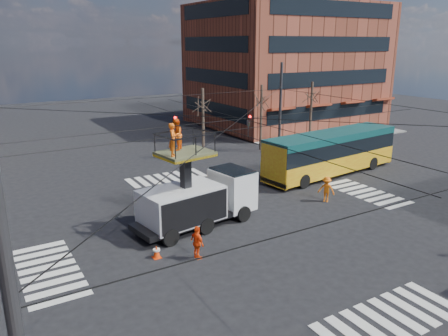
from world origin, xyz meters
TOP-DOWN VIEW (x-y plane):
  - ground at (0.00, 0.00)m, footprint 120.00×120.00m
  - sidewalk_ne at (21.00, 21.00)m, footprint 18.00×18.00m
  - crosswalks at (0.00, 0.00)m, footprint 22.40×22.40m
  - building_ne at (21.98, 23.98)m, footprint 20.06×16.06m
  - overhead_network at (-0.07, 0.40)m, footprint 24.24×24.24m
  - tree_a at (5.00, 13.50)m, footprint 2.00×2.00m
  - tree_b at (11.00, 13.50)m, footprint 2.00×2.00m
  - tree_c at (17.00, 13.50)m, footprint 2.00×2.00m
  - utility_truck at (-1.99, 1.07)m, footprint 7.26×3.46m
  - city_bus at (11.10, 4.50)m, footprint 12.12×3.75m
  - traffic_cone at (-5.46, -1.30)m, footprint 0.36×0.36m
  - worker_ground at (-3.87, -2.37)m, footprint 0.51×0.99m
  - flagger at (6.55, 0.19)m, footprint 1.07×1.21m

SIDE VIEW (x-z plane):
  - ground at x=0.00m, z-range 0.00..0.00m
  - crosswalks at x=0.00m, z-range 0.00..0.02m
  - sidewalk_ne at x=21.00m, z-range 0.00..0.12m
  - traffic_cone at x=-5.46m, z-range 0.00..0.62m
  - worker_ground at x=-3.87m, z-range 0.00..1.61m
  - flagger at x=6.55m, z-range 0.00..1.63m
  - city_bus at x=11.10m, z-range 0.12..3.32m
  - utility_truck at x=-1.99m, z-range -0.96..4.94m
  - overhead_network at x=-0.07m, z-range 0.29..8.29m
  - tree_a at x=5.00m, z-range 1.63..7.63m
  - tree_b at x=11.00m, z-range 1.63..7.63m
  - tree_c at x=17.00m, z-range 1.63..7.63m
  - building_ne at x=21.98m, z-range 0.00..14.00m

